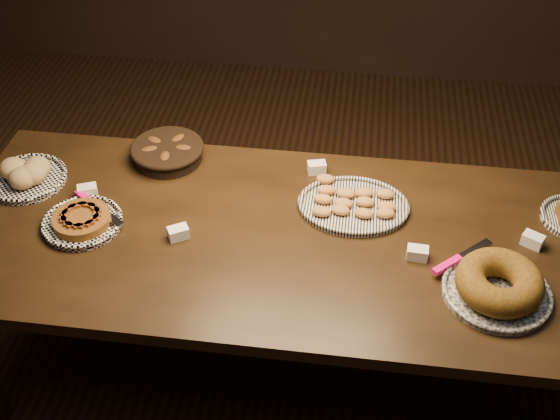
# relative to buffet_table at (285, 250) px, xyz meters

# --- Properties ---
(ground) EXTENTS (5.00, 5.00, 0.00)m
(ground) POSITION_rel_buffet_table_xyz_m (0.00, 0.00, -0.68)
(ground) COLOR black
(ground) RESTS_ON ground
(buffet_table) EXTENTS (2.40, 1.00, 0.75)m
(buffet_table) POSITION_rel_buffet_table_xyz_m (0.00, 0.00, 0.00)
(buffet_table) COLOR black
(buffet_table) RESTS_ON ground
(apple_tart_plate) EXTENTS (0.30, 0.30, 0.06)m
(apple_tart_plate) POSITION_rel_buffet_table_xyz_m (-0.72, -0.04, 0.09)
(apple_tart_plate) COLOR white
(apple_tart_plate) RESTS_ON buffet_table
(madeleine_platter) EXTENTS (0.40, 0.33, 0.05)m
(madeleine_platter) POSITION_rel_buffet_table_xyz_m (0.23, 0.18, 0.09)
(madeleine_platter) COLOR black
(madeleine_platter) RESTS_ON buffet_table
(bundt_cake_plate) EXTENTS (0.38, 0.41, 0.11)m
(bundt_cake_plate) POSITION_rel_buffet_table_xyz_m (0.70, -0.19, 0.12)
(bundt_cake_plate) COLOR black
(bundt_cake_plate) RESTS_ON buffet_table
(croissant_basket) EXTENTS (0.34, 0.34, 0.07)m
(croissant_basket) POSITION_rel_buffet_table_xyz_m (-0.52, 0.38, 0.12)
(croissant_basket) COLOR black
(croissant_basket) RESTS_ON buffet_table
(bread_roll_plate) EXTENTS (0.30, 0.30, 0.09)m
(bread_roll_plate) POSITION_rel_buffet_table_xyz_m (-1.01, 0.17, 0.11)
(bread_roll_plate) COLOR white
(bread_roll_plate) RESTS_ON buffet_table
(tent_cards) EXTENTS (1.69, 0.51, 0.04)m
(tent_cards) POSITION_rel_buffet_table_xyz_m (0.05, 0.09, 0.10)
(tent_cards) COLOR white
(tent_cards) RESTS_ON buffet_table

